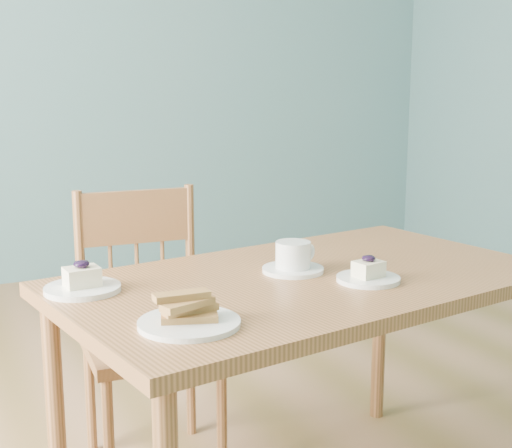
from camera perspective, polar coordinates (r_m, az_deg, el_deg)
name	(u,v)px	position (r m, az deg, el deg)	size (l,w,h in m)	color
room	(262,9)	(1.98, 0.48, 16.85)	(5.01, 5.01, 2.71)	#A2714B
dining_table	(307,300)	(1.85, 4.08, -6.12)	(1.34, 0.89, 0.67)	#A3683E
dining_chair	(148,328)	(2.19, -8.62, -8.24)	(0.41, 0.39, 0.84)	#A3683E
cheesecake_plate_near	(368,275)	(1.79, 8.98, -4.03)	(0.16, 0.16, 0.07)	white
cheesecake_plate_far	(82,284)	(1.74, -13.72, -4.66)	(0.18, 0.18, 0.08)	white
coffee_cup	(293,259)	(1.86, 3.02, -2.81)	(0.16, 0.16, 0.08)	white
biscotti_plate	(189,316)	(1.46, -5.38, -7.35)	(0.21, 0.21, 0.07)	white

